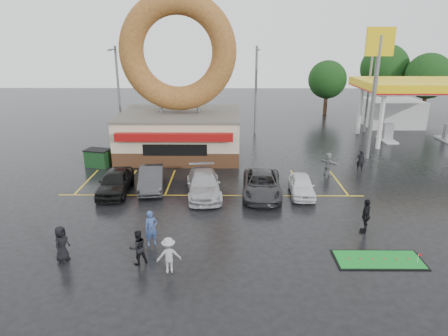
{
  "coord_description": "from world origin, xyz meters",
  "views": [
    {
      "loc": [
        1.09,
        -20.78,
        9.91
      ],
      "look_at": [
        0.87,
        2.48,
        2.2
      ],
      "focal_mm": 32.0,
      "sensor_mm": 36.0,
      "label": 1
    }
  ],
  "objects_px": {
    "car_white": "(302,186)",
    "streetlight_left": "(118,89)",
    "car_black": "(115,182)",
    "car_silver": "(204,184)",
    "putting_green": "(378,260)",
    "donut_shop": "(180,104)",
    "gas_station": "(410,99)",
    "streetlight_right": "(369,87)",
    "car_dgrey": "(151,178)",
    "shell_sign": "(377,69)",
    "dumpster": "(98,158)",
    "person_cameraman": "(366,216)",
    "car_grey": "(262,185)",
    "streetlight_mid": "(256,88)",
    "person_blue": "(151,228)"
  },
  "relations": [
    {
      "from": "donut_shop",
      "to": "car_grey",
      "type": "relative_size",
      "value": 2.55
    },
    {
      "from": "streetlight_left",
      "to": "dumpster",
      "type": "relative_size",
      "value": 5.0
    },
    {
      "from": "car_black",
      "to": "streetlight_right",
      "type": "bearing_deg",
      "value": 37.67
    },
    {
      "from": "donut_shop",
      "to": "putting_green",
      "type": "height_order",
      "value": "donut_shop"
    },
    {
      "from": "car_black",
      "to": "car_dgrey",
      "type": "relative_size",
      "value": 1.02
    },
    {
      "from": "person_blue",
      "to": "putting_green",
      "type": "relative_size",
      "value": 0.45
    },
    {
      "from": "car_black",
      "to": "putting_green",
      "type": "relative_size",
      "value": 1.13
    },
    {
      "from": "streetlight_right",
      "to": "car_grey",
      "type": "distance_m",
      "value": 22.72
    },
    {
      "from": "shell_sign",
      "to": "donut_shop",
      "type": "bearing_deg",
      "value": 176.53
    },
    {
      "from": "streetlight_mid",
      "to": "streetlight_right",
      "type": "xyz_separation_m",
      "value": [
        12.0,
        1.0,
        0.0
      ]
    },
    {
      "from": "streetlight_left",
      "to": "streetlight_right",
      "type": "xyz_separation_m",
      "value": [
        26.0,
        2.0,
        0.0
      ]
    },
    {
      "from": "streetlight_left",
      "to": "car_silver",
      "type": "bearing_deg",
      "value": -59.85
    },
    {
      "from": "streetlight_mid",
      "to": "car_grey",
      "type": "height_order",
      "value": "streetlight_mid"
    },
    {
      "from": "gas_station",
      "to": "car_white",
      "type": "xyz_separation_m",
      "value": [
        -14.07,
        -17.36,
        -3.05
      ]
    },
    {
      "from": "car_silver",
      "to": "person_blue",
      "type": "distance_m",
      "value": 6.97
    },
    {
      "from": "putting_green",
      "to": "gas_station",
      "type": "bearing_deg",
      "value": 64.96
    },
    {
      "from": "streetlight_left",
      "to": "car_silver",
      "type": "distance_m",
      "value": 19.41
    },
    {
      "from": "donut_shop",
      "to": "dumpster",
      "type": "relative_size",
      "value": 7.5
    },
    {
      "from": "streetlight_mid",
      "to": "streetlight_left",
      "type": "bearing_deg",
      "value": -175.91
    },
    {
      "from": "car_silver",
      "to": "person_blue",
      "type": "xyz_separation_m",
      "value": [
        -2.2,
        -6.61,
        0.15
      ]
    },
    {
      "from": "person_cameraman",
      "to": "streetlight_left",
      "type": "bearing_deg",
      "value": -114.58
    },
    {
      "from": "donut_shop",
      "to": "putting_green",
      "type": "bearing_deg",
      "value": -57.47
    },
    {
      "from": "streetlight_right",
      "to": "person_cameraman",
      "type": "relative_size",
      "value": 4.78
    },
    {
      "from": "car_dgrey",
      "to": "car_grey",
      "type": "xyz_separation_m",
      "value": [
        7.39,
        -1.07,
        -0.01
      ]
    },
    {
      "from": "donut_shop",
      "to": "gas_station",
      "type": "height_order",
      "value": "donut_shop"
    },
    {
      "from": "shell_sign",
      "to": "streetlight_mid",
      "type": "xyz_separation_m",
      "value": [
        -9.0,
        8.92,
        -2.6
      ]
    },
    {
      "from": "gas_station",
      "to": "car_black",
      "type": "relative_size",
      "value": 2.96
    },
    {
      "from": "shell_sign",
      "to": "dumpster",
      "type": "height_order",
      "value": "shell_sign"
    },
    {
      "from": "car_black",
      "to": "dumpster",
      "type": "xyz_separation_m",
      "value": [
        -2.94,
        5.76,
        -0.13
      ]
    },
    {
      "from": "car_dgrey",
      "to": "car_grey",
      "type": "relative_size",
      "value": 0.85
    },
    {
      "from": "car_black",
      "to": "car_silver",
      "type": "height_order",
      "value": "car_black"
    },
    {
      "from": "car_black",
      "to": "putting_green",
      "type": "xyz_separation_m",
      "value": [
        14.42,
        -8.26,
        -0.75
      ]
    },
    {
      "from": "shell_sign",
      "to": "car_dgrey",
      "type": "distance_m",
      "value": 19.76
    },
    {
      "from": "car_silver",
      "to": "car_white",
      "type": "relative_size",
      "value": 1.37
    },
    {
      "from": "streetlight_mid",
      "to": "car_dgrey",
      "type": "height_order",
      "value": "streetlight_mid"
    },
    {
      "from": "donut_shop",
      "to": "person_cameraman",
      "type": "bearing_deg",
      "value": -52.09
    },
    {
      "from": "car_white",
      "to": "streetlight_left",
      "type": "bearing_deg",
      "value": 137.46
    },
    {
      "from": "shell_sign",
      "to": "streetlight_right",
      "type": "relative_size",
      "value": 1.18
    },
    {
      "from": "streetlight_left",
      "to": "car_white",
      "type": "height_order",
      "value": "streetlight_left"
    },
    {
      "from": "car_silver",
      "to": "car_white",
      "type": "height_order",
      "value": "car_silver"
    },
    {
      "from": "streetlight_right",
      "to": "car_silver",
      "type": "relative_size",
      "value": 1.73
    },
    {
      "from": "car_dgrey",
      "to": "car_black",
      "type": "bearing_deg",
      "value": -168.04
    },
    {
      "from": "dumpster",
      "to": "putting_green",
      "type": "relative_size",
      "value": 0.44
    },
    {
      "from": "putting_green",
      "to": "streetlight_mid",
      "type": "bearing_deg",
      "value": 99.23
    },
    {
      "from": "car_silver",
      "to": "person_blue",
      "type": "relative_size",
      "value": 2.86
    },
    {
      "from": "putting_green",
      "to": "streetlight_right",
      "type": "bearing_deg",
      "value": 73.39
    },
    {
      "from": "car_dgrey",
      "to": "shell_sign",
      "type": "bearing_deg",
      "value": 15.97
    },
    {
      "from": "dumpster",
      "to": "streetlight_right",
      "type": "bearing_deg",
      "value": 39.92
    },
    {
      "from": "donut_shop",
      "to": "car_silver",
      "type": "xyz_separation_m",
      "value": [
        2.54,
        -9.47,
        -3.71
      ]
    },
    {
      "from": "donut_shop",
      "to": "car_black",
      "type": "height_order",
      "value": "donut_shop"
    }
  ]
}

